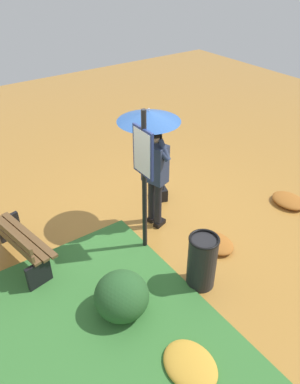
{
  "coord_description": "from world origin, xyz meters",
  "views": [
    {
      "loc": [
        -4.09,
        3.03,
        4.04
      ],
      "look_at": [
        -0.22,
        0.28,
        0.85
      ],
      "focal_mm": 34.93,
      "sensor_mm": 36.0,
      "label": 1
    }
  ],
  "objects": [
    {
      "name": "leaf_pile_by_bench",
      "position": [
        -0.98,
        -2.32,
        0.07
      ],
      "size": [
        0.64,
        0.51,
        0.14
      ],
      "color": "#A86023",
      "rests_on": "ground_plane"
    },
    {
      "name": "leaf_pile_far_path",
      "position": [
        -2.4,
        1.27,
        0.08
      ],
      "size": [
        0.7,
        0.56,
        0.15
      ],
      "color": "gold",
      "rests_on": "ground_plane"
    },
    {
      "name": "leaf_pile_near_person",
      "position": [
        -1.06,
        -0.41,
        0.07
      ],
      "size": [
        0.6,
        0.48,
        0.13
      ],
      "color": "#A86023",
      "rests_on": "ground_plane"
    },
    {
      "name": "info_sign_post",
      "position": [
        -0.42,
        0.53,
        1.44
      ],
      "size": [
        0.44,
        0.07,
        2.3
      ],
      "color": "black",
      "rests_on": "ground_plane"
    },
    {
      "name": "ground_plane",
      "position": [
        0.0,
        0.0,
        0.0
      ],
      "size": [
        18.0,
        18.0,
        0.0
      ],
      "primitive_type": "plane",
      "color": "#B27A33"
    },
    {
      "name": "trash_bin",
      "position": [
        -1.49,
        0.31,
        0.42
      ],
      "size": [
        0.42,
        0.42,
        0.83
      ],
      "color": "black",
      "rests_on": "ground_plane"
    },
    {
      "name": "shrub_cluster",
      "position": [
        -1.25,
        1.46,
        0.3
      ],
      "size": [
        0.77,
        0.7,
        0.63
      ],
      "color": "#285628",
      "rests_on": "ground_plane"
    },
    {
      "name": "handbag",
      "position": [
        0.52,
        -0.52,
        0.13
      ],
      "size": [
        0.33,
        0.23,
        0.37
      ],
      "color": "black",
      "rests_on": "ground_plane"
    },
    {
      "name": "person_with_umbrella",
      "position": [
        0.07,
        0.05,
        1.55
      ],
      "size": [
        0.96,
        0.96,
        2.04
      ],
      "color": "black",
      "rests_on": "ground_plane"
    },
    {
      "name": "park_bench",
      "position": [
        0.39,
        2.22,
        0.4
      ],
      "size": [
        1.41,
        0.62,
        0.75
      ],
      "color": "black",
      "rests_on": "ground_plane"
    }
  ]
}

